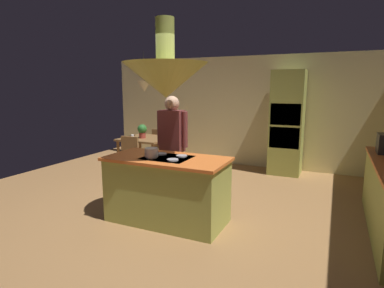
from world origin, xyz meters
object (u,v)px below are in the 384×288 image
(chair_facing_island, at_px, (127,155))
(cooking_pot_on_cooktop, at_px, (151,152))
(kitchen_island, at_px, (167,189))
(potted_plant_on_table, at_px, (142,130))
(cup_on_table, at_px, (132,137))
(person_at_island, at_px, (172,142))
(oven_tower, at_px, (287,123))
(dining_table, at_px, (146,142))
(chair_by_back_wall, at_px, (162,144))

(chair_facing_island, height_order, cooking_pot_on_cooktop, cooking_pot_on_cooktop)
(kitchen_island, distance_m, potted_plant_on_table, 2.70)
(cup_on_table, height_order, cooking_pot_on_cooktop, cooking_pot_on_cooktop)
(person_at_island, xyz_separation_m, potted_plant_on_table, (-1.45, 1.34, -0.06))
(kitchen_island, distance_m, oven_tower, 3.48)
(dining_table, bearing_deg, potted_plant_on_table, -112.58)
(dining_table, height_order, cup_on_table, cup_on_table)
(dining_table, xyz_separation_m, cup_on_table, (-0.18, -0.24, 0.15))
(dining_table, relative_size, person_at_island, 0.57)
(dining_table, height_order, cooking_pot_on_cooktop, cooking_pot_on_cooktop)
(kitchen_island, relative_size, oven_tower, 0.76)
(kitchen_island, distance_m, chair_by_back_wall, 3.27)
(oven_tower, xyz_separation_m, cooking_pot_on_cooktop, (-1.26, -3.37, -0.11))
(dining_table, bearing_deg, oven_tower, 22.21)
(person_at_island, relative_size, chair_facing_island, 1.97)
(kitchen_island, height_order, cup_on_table, kitchen_island)
(oven_tower, bearing_deg, dining_table, -157.79)
(chair_facing_island, xyz_separation_m, chair_by_back_wall, (0.00, 1.39, 0.00))
(chair_facing_island, distance_m, potted_plant_on_table, 0.75)
(cup_on_table, bearing_deg, potted_plant_on_table, 46.26)
(kitchen_island, height_order, oven_tower, oven_tower)
(cooking_pot_on_cooktop, bearing_deg, chair_by_back_wall, 117.78)
(oven_tower, distance_m, cup_on_table, 3.30)
(kitchen_island, xyz_separation_m, chair_by_back_wall, (-1.70, 2.79, 0.05))
(oven_tower, height_order, person_at_island, oven_tower)
(chair_by_back_wall, bearing_deg, cooking_pot_on_cooktop, 117.78)
(dining_table, bearing_deg, person_at_island, -44.93)
(cup_on_table, bearing_deg, oven_tower, 24.82)
(dining_table, bearing_deg, cooking_pot_on_cooktop, -55.37)
(dining_table, distance_m, chair_by_back_wall, 0.71)
(oven_tower, distance_m, cooking_pot_on_cooktop, 3.60)
(dining_table, xyz_separation_m, cooking_pot_on_cooktop, (1.54, -2.23, 0.33))
(potted_plant_on_table, relative_size, cup_on_table, 3.33)
(chair_by_back_wall, distance_m, cup_on_table, 1.00)
(chair_by_back_wall, distance_m, cooking_pot_on_cooktop, 3.34)
(oven_tower, xyz_separation_m, potted_plant_on_table, (-2.83, -1.22, -0.17))
(oven_tower, bearing_deg, cooking_pot_on_cooktop, -110.48)
(person_at_island, height_order, chair_by_back_wall, person_at_island)
(potted_plant_on_table, height_order, cup_on_table, potted_plant_on_table)
(chair_by_back_wall, xyz_separation_m, cooking_pot_on_cooktop, (1.54, -2.92, 0.48))
(chair_facing_island, height_order, chair_by_back_wall, same)
(oven_tower, distance_m, dining_table, 3.06)
(chair_by_back_wall, bearing_deg, potted_plant_on_table, 87.59)
(chair_facing_island, bearing_deg, cooking_pot_on_cooktop, -44.93)
(cup_on_table, bearing_deg, dining_table, 52.12)
(chair_facing_island, distance_m, cup_on_table, 0.58)
(oven_tower, height_order, cooking_pot_on_cooktop, oven_tower)
(person_at_island, height_order, chair_facing_island, person_at_island)
(person_at_island, bearing_deg, oven_tower, 61.66)
(kitchen_island, height_order, person_at_island, person_at_island)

